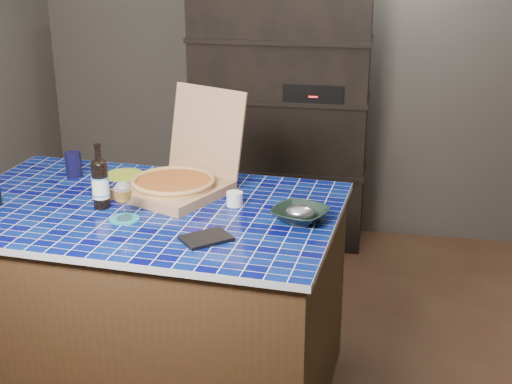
% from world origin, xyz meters
% --- Properties ---
extents(room, '(3.50, 3.50, 3.50)m').
position_xyz_m(room, '(0.00, 0.00, 1.25)').
color(room, brown).
rests_on(room, ground).
extents(shelving_unit, '(1.20, 0.41, 1.80)m').
position_xyz_m(shelving_unit, '(0.00, 1.53, 0.90)').
color(shelving_unit, black).
rests_on(shelving_unit, floor).
extents(kitchen_island, '(1.84, 1.25, 0.96)m').
position_xyz_m(kitchen_island, '(-0.34, -0.39, 0.48)').
color(kitchen_island, '#47291C').
rests_on(kitchen_island, floor).
extents(pizza_box, '(0.60, 0.65, 0.46)m').
position_xyz_m(pizza_box, '(-0.23, -0.19, 1.03)').
color(pizza_box, '#A78056').
rests_on(pizza_box, kitchen_island).
extents(mead_bottle, '(0.08, 0.08, 0.30)m').
position_xyz_m(mead_bottle, '(-0.52, -0.43, 1.08)').
color(mead_bottle, black).
rests_on(mead_bottle, kitchen_island).
extents(teal_trivet, '(0.13, 0.13, 0.01)m').
position_xyz_m(teal_trivet, '(-0.37, -0.55, 0.97)').
color(teal_trivet, teal).
rests_on(teal_trivet, kitchen_island).
extents(wine_glass, '(0.08, 0.08, 0.17)m').
position_xyz_m(wine_glass, '(-0.37, -0.55, 1.08)').
color(wine_glass, white).
rests_on(wine_glass, teal_trivet).
extents(dvd_case, '(0.24, 0.23, 0.02)m').
position_xyz_m(dvd_case, '(0.03, -0.70, 0.97)').
color(dvd_case, black).
rests_on(dvd_case, kitchen_island).
extents(bowl, '(0.29, 0.29, 0.06)m').
position_xyz_m(bowl, '(0.38, -0.43, 0.99)').
color(bowl, black).
rests_on(bowl, kitchen_island).
extents(foil_contents, '(0.13, 0.10, 0.06)m').
position_xyz_m(foil_contents, '(0.38, -0.43, 1.00)').
color(foil_contents, '#ABAAB6').
rests_on(foil_contents, bowl).
extents(white_jar, '(0.07, 0.07, 0.06)m').
position_xyz_m(white_jar, '(0.07, -0.30, 0.99)').
color(white_jar, white).
rests_on(white_jar, kitchen_island).
extents(navy_cup, '(0.08, 0.08, 0.13)m').
position_xyz_m(navy_cup, '(-0.82, -0.05, 1.03)').
color(navy_cup, black).
rests_on(navy_cup, kitchen_island).
extents(green_trivet, '(0.20, 0.20, 0.01)m').
position_xyz_m(green_trivet, '(-0.57, 0.01, 0.97)').
color(green_trivet, '#A0B827').
rests_on(green_trivet, kitchen_island).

